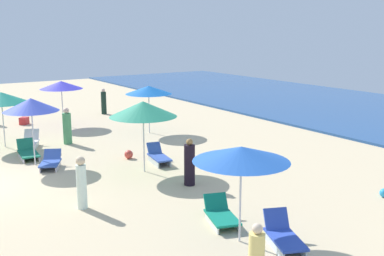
# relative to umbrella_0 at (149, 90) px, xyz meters

# --- Properties ---
(umbrella_0) EXTENTS (2.24, 2.24, 2.32)m
(umbrella_0) POSITION_rel_umbrella_0_xyz_m (0.00, 0.00, 0.00)
(umbrella_0) COLOR silver
(umbrella_0) RESTS_ON ground_plane
(umbrella_1) EXTENTS (2.29, 2.29, 2.39)m
(umbrella_1) POSITION_rel_umbrella_0_xyz_m (-0.96, -6.54, 0.03)
(umbrella_1) COLOR silver
(umbrella_1) RESTS_ON ground_plane
(lounge_chair_1_0) EXTENTS (1.65, 1.20, 0.68)m
(lounge_chair_1_0) POSITION_rel_umbrella_0_xyz_m (-0.24, -5.68, -1.87)
(lounge_chair_1_0) COLOR silver
(lounge_chair_1_0) RESTS_ON ground_plane
(umbrella_2) EXTENTS (2.37, 2.37, 2.54)m
(umbrella_2) POSITION_rel_umbrella_0_xyz_m (5.51, -3.17, 0.15)
(umbrella_2) COLOR silver
(umbrella_2) RESTS_ON ground_plane
(lounge_chair_2_0) EXTENTS (1.48, 0.78, 0.69)m
(lounge_chair_2_0) POSITION_rel_umbrella_0_xyz_m (4.88, -2.23, -1.86)
(lounge_chair_2_0) COLOR silver
(lounge_chair_2_0) RESTS_ON ground_plane
(umbrella_3) EXTENTS (2.01, 2.01, 2.52)m
(umbrella_3) POSITION_rel_umbrella_0_xyz_m (2.50, -6.21, 0.16)
(umbrella_3) COLOR silver
(umbrella_3) RESTS_ON ground_plane
(lounge_chair_3_0) EXTENTS (1.40, 1.13, 0.59)m
(lounge_chair_3_0) POSITION_rel_umbrella_0_xyz_m (3.27, -5.84, -1.88)
(lounge_chair_3_0) COLOR silver
(lounge_chair_3_0) RESTS_ON ground_plane
(lounge_chair_3_1) EXTENTS (1.53, 0.78, 0.68)m
(lounge_chair_3_1) POSITION_rel_umbrella_0_xyz_m (1.43, -6.18, -1.88)
(lounge_chair_3_1) COLOR silver
(lounge_chair_3_1) RESTS_ON ground_plane
(umbrella_4) EXTENTS (2.19, 2.19, 2.36)m
(umbrella_4) POSITION_rel_umbrella_0_xyz_m (-4.01, -2.97, 0.04)
(umbrella_4) COLOR silver
(umbrella_4) RESTS_ON ground_plane
(umbrella_5) EXTENTS (2.28, 2.28, 2.35)m
(umbrella_5) POSITION_rel_umbrella_0_xyz_m (11.77, -3.89, 0.05)
(umbrella_5) COLOR silver
(umbrella_5) RESTS_ON ground_plane
(lounge_chair_5_0) EXTENTS (1.45, 1.02, 0.64)m
(lounge_chair_5_0) POSITION_rel_umbrella_0_xyz_m (10.67, -3.62, -1.89)
(lounge_chair_5_0) COLOR silver
(lounge_chair_5_0) RESTS_ON ground_plane
(lounge_chair_5_1) EXTENTS (1.53, 1.10, 0.74)m
(lounge_chair_5_1) POSITION_rel_umbrella_0_xyz_m (12.57, -3.22, -1.85)
(lounge_chair_5_1) COLOR silver
(lounge_chair_5_1) RESTS_ON ground_plane
(beachgoer_2) EXTENTS (0.53, 0.53, 1.62)m
(beachgoer_2) POSITION_rel_umbrella_0_xyz_m (-0.02, -4.09, -1.37)
(beachgoer_2) COLOR #4A955E
(beachgoer_2) RESTS_ON ground_plane
(beachgoer_4) EXTENTS (0.48, 0.48, 1.55)m
(beachgoer_4) POSITION_rel_umbrella_0_xyz_m (7.64, -2.62, -1.40)
(beachgoer_4) COLOR black
(beachgoer_4) RESTS_ON ground_plane
(beachgoer_6) EXTENTS (0.44, 0.44, 1.53)m
(beachgoer_6) POSITION_rel_umbrella_0_xyz_m (-6.08, 0.19, -1.40)
(beachgoer_6) COLOR #172C23
(beachgoer_6) RESTS_ON ground_plane
(beachgoer_7) EXTENTS (0.39, 0.39, 1.53)m
(beachgoer_7) POSITION_rel_umbrella_0_xyz_m (7.68, -6.28, -1.36)
(beachgoer_7) COLOR white
(beachgoer_7) RESTS_ON ground_plane
(cooler_box_0) EXTENTS (0.60, 0.58, 0.38)m
(cooler_box_0) POSITION_rel_umbrella_0_xyz_m (-5.52, -4.61, -1.93)
(cooler_box_0) COLOR red
(cooler_box_0) RESTS_ON ground_plane
(beach_ball_1) EXTENTS (0.34, 0.34, 0.34)m
(beach_ball_1) POSITION_rel_umbrella_0_xyz_m (3.67, -2.89, -1.95)
(beach_ball_1) COLOR #D64136
(beach_ball_1) RESTS_ON ground_plane
(beach_ball_2) EXTENTS (0.27, 0.27, 0.27)m
(beach_ball_2) POSITION_rel_umbrella_0_xyz_m (11.84, 1.67, -1.98)
(beach_ball_2) COLOR #2595CE
(beach_ball_2) RESTS_ON ground_plane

